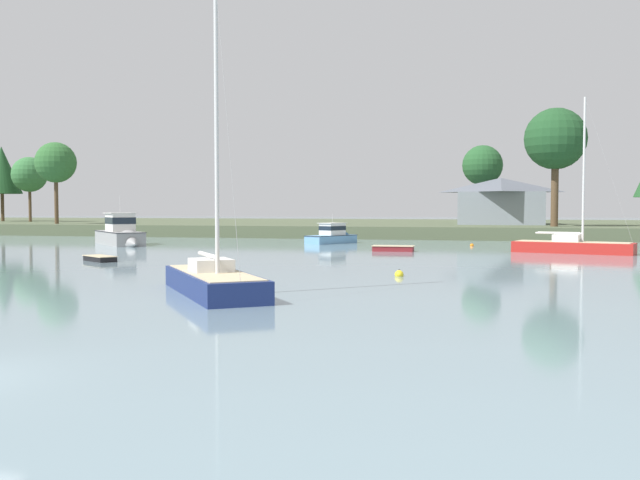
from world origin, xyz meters
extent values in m
cube|color=#4C563D|center=(0.00, 94.67, 0.75)|extent=(225.29, 52.35, 1.51)
cube|color=#B2231E|center=(18.81, 48.55, 0.14)|extent=(9.96, 5.44, 1.56)
cube|color=#CCB78E|center=(18.81, 48.55, 0.94)|extent=(9.31, 4.96, 0.04)
cube|color=silver|center=(18.35, 48.69, 1.25)|extent=(2.53, 2.29, 0.57)
cylinder|color=silver|center=(19.54, 48.33, 6.92)|extent=(0.19, 0.19, 11.92)
cylinder|color=silver|center=(17.71, 48.89, 1.64)|extent=(3.71, 1.28, 0.15)
cylinder|color=silver|center=(17.71, 48.89, 1.69)|extent=(3.34, 1.15, 0.14)
cylinder|color=#999999|center=(21.37, 47.76, 6.89)|extent=(3.68, 1.15, 11.87)
cube|color=black|center=(-14.93, 31.56, 0.11)|extent=(3.12, 2.72, 0.51)
cube|color=#C6B289|center=(-14.93, 31.56, 0.37)|extent=(3.28, 2.87, 0.05)
cube|color=tan|center=(-14.93, 31.56, 0.33)|extent=(0.70, 0.93, 0.03)
cube|color=#669ECC|center=(-4.15, 58.90, 0.20)|extent=(4.81, 6.22, 1.37)
cone|color=#669ECC|center=(-2.68, 61.48, 0.20)|extent=(2.51, 2.40, 1.94)
cube|color=black|center=(-4.15, 58.90, 0.85)|extent=(4.94, 6.37, 0.05)
cube|color=silver|center=(-4.06, 59.06, 1.50)|extent=(2.65, 2.88, 1.23)
cube|color=#19232D|center=(-4.06, 59.06, 1.62)|extent=(2.70, 2.93, 0.44)
cube|color=beige|center=(-4.06, 59.06, 2.14)|extent=(3.03, 3.26, 0.06)
cylinder|color=silver|center=(-4.06, 59.06, 2.65)|extent=(0.03, 0.03, 0.96)
cube|color=gray|center=(-24.67, 51.56, 0.31)|extent=(8.34, 8.53, 2.13)
cone|color=gray|center=(-21.53, 48.29, 0.31)|extent=(3.61, 3.61, 2.57)
cube|color=black|center=(-24.67, 51.56, 1.34)|extent=(8.55, 8.74, 0.05)
cube|color=silver|center=(-24.41, 51.29, 2.28)|extent=(3.83, 3.85, 1.82)
cube|color=#19232D|center=(-24.41, 51.29, 2.47)|extent=(3.90, 3.93, 0.66)
cube|color=beige|center=(-24.41, 51.29, 3.23)|extent=(4.35, 4.38, 0.06)
cylinder|color=silver|center=(-24.41, 51.29, 4.12)|extent=(0.03, 0.03, 1.73)
cube|color=navy|center=(0.02, 15.93, 0.14)|extent=(7.46, 8.96, 1.61)
cube|color=#CCB78E|center=(0.02, 15.93, 0.97)|extent=(6.88, 8.33, 0.04)
cube|color=silver|center=(-0.25, 16.30, 1.26)|extent=(2.55, 2.62, 0.55)
cylinder|color=silver|center=(0.44, 15.34, 7.31)|extent=(0.18, 0.18, 12.66)
cylinder|color=silver|center=(-0.62, 16.82, 1.63)|extent=(2.24, 3.05, 0.15)
cylinder|color=silver|center=(-0.62, 16.82, 1.68)|extent=(2.02, 2.75, 0.14)
cylinder|color=#999999|center=(1.50, 13.85, 7.29)|extent=(2.14, 2.99, 12.61)
cube|color=maroon|center=(3.90, 47.52, 0.14)|extent=(3.49, 1.60, 0.65)
cube|color=#C6B289|center=(3.90, 47.52, 0.46)|extent=(3.63, 1.73, 0.05)
cube|color=tan|center=(3.90, 47.52, 0.42)|extent=(0.09, 1.39, 0.03)
sphere|color=yellow|center=(7.06, 25.73, 0.09)|extent=(0.50, 0.50, 0.50)
torus|color=#333338|center=(7.06, 25.73, 0.38)|extent=(0.12, 0.12, 0.02)
sphere|color=orange|center=(10.41, 57.23, 0.07)|extent=(0.38, 0.38, 0.38)
torus|color=#333338|center=(10.41, 57.23, 0.29)|extent=(0.12, 0.12, 0.02)
cylinder|color=brown|center=(19.67, 74.72, 5.91)|extent=(0.86, 0.86, 8.81)
sphere|color=#1E4723|center=(19.67, 74.72, 11.96)|extent=(7.30, 7.30, 7.30)
cylinder|color=brown|center=(-65.16, 86.06, 5.24)|extent=(0.53, 0.53, 7.46)
cone|color=#1E4723|center=(-65.16, 86.06, 9.85)|extent=(6.29, 6.29, 7.68)
cylinder|color=brown|center=(11.17, 88.72, 4.98)|extent=(0.67, 0.67, 6.95)
sphere|color=#235128|center=(11.17, 88.72, 9.73)|extent=(5.66, 5.66, 5.66)
cylinder|color=brown|center=(-46.16, 72.69, 5.11)|extent=(0.54, 0.54, 7.22)
sphere|color=#2D602D|center=(-46.16, 72.69, 9.98)|extent=(5.58, 5.58, 5.58)
cylinder|color=brown|center=(-58.24, 83.59, 4.61)|extent=(0.45, 0.45, 6.20)
sphere|color=#336B38|center=(-58.24, 83.59, 8.94)|extent=(5.48, 5.48, 5.48)
cube|color=gray|center=(13.61, 84.59, 3.67)|extent=(11.03, 9.42, 4.33)
pyramid|color=#565B66|center=(13.61, 84.59, 6.80)|extent=(11.91, 10.17, 1.93)
camera|label=1|loc=(11.73, -12.91, 3.86)|focal=39.22mm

